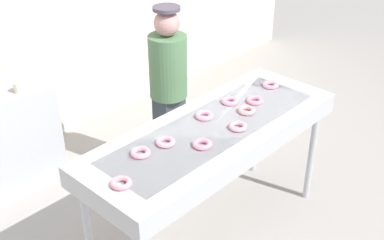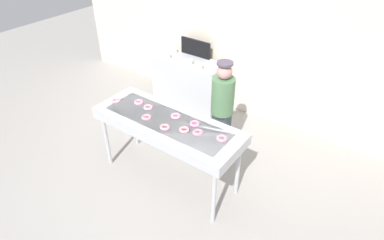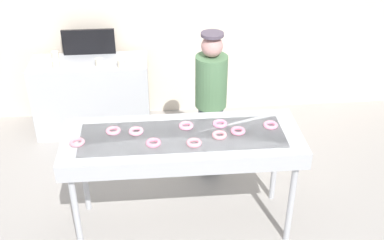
{
  "view_description": "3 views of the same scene",
  "coord_description": "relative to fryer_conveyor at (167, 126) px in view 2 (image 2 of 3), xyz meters",
  "views": [
    {
      "loc": [
        -2.31,
        -1.95,
        2.8
      ],
      "look_at": [
        0.12,
        0.33,
        0.89
      ],
      "focal_mm": 46.15,
      "sensor_mm": 36.0,
      "label": 1
    },
    {
      "loc": [
        2.33,
        -2.68,
        3.48
      ],
      "look_at": [
        0.16,
        0.34,
        0.9
      ],
      "focal_mm": 30.75,
      "sensor_mm": 36.0,
      "label": 2
    },
    {
      "loc": [
        -0.22,
        -3.46,
        3.27
      ],
      "look_at": [
        0.11,
        0.25,
        1.02
      ],
      "focal_mm": 44.47,
      "sensor_mm": 36.0,
      "label": 3
    }
  ],
  "objects": [
    {
      "name": "ground_plane",
      "position": [
        0.0,
        0.0,
        -0.93
      ],
      "size": [
        16.0,
        16.0,
        0.0
      ],
      "primitive_type": "plane",
      "color": "#9E9993"
    },
    {
      "name": "back_wall",
      "position": [
        0.0,
        2.29,
        0.6
      ],
      "size": [
        8.0,
        0.12,
        3.08
      ],
      "primitive_type": "cube",
      "color": "beige",
      "rests_on": "ground"
    },
    {
      "name": "fryer_conveyor",
      "position": [
        0.0,
        0.0,
        0.0
      ],
      "size": [
        2.09,
        0.76,
        1.02
      ],
      "color": "#B7BABF",
      "rests_on": "ground"
    },
    {
      "name": "strawberry_donut_0",
      "position": [
        0.35,
        0.14,
        0.1
      ],
      "size": [
        0.18,
        0.18,
        0.03
      ],
      "primitive_type": "torus",
      "rotation": [
        0.0,
        0.0,
        0.81
      ],
      "color": "pink",
      "rests_on": "fryer_conveyor"
    },
    {
      "name": "strawberry_donut_1",
      "position": [
        -0.4,
        0.08,
        0.1
      ],
      "size": [
        0.15,
        0.15,
        0.03
      ],
      "primitive_type": "torus",
      "rotation": [
        0.0,
        0.0,
        1.38
      ],
      "color": "pink",
      "rests_on": "fryer_conveyor"
    },
    {
      "name": "strawberry_donut_2",
      "position": [
        0.04,
        0.13,
        0.1
      ],
      "size": [
        0.14,
        0.14,
        0.03
      ],
      "primitive_type": "torus",
      "rotation": [
        0.0,
        0.0,
        3.07
      ],
      "color": "pink",
      "rests_on": "fryer_conveyor"
    },
    {
      "name": "strawberry_donut_3",
      "position": [
        0.49,
        0.01,
        0.1
      ],
      "size": [
        0.14,
        0.14,
        0.03
      ],
      "primitive_type": "torus",
      "rotation": [
        0.0,
        0.0,
        3.04
      ],
      "color": "pink",
      "rests_on": "fryer_conveyor"
    },
    {
      "name": "strawberry_donut_4",
      "position": [
        -0.6,
        0.1,
        0.1
      ],
      "size": [
        0.14,
        0.14,
        0.03
      ],
      "primitive_type": "torus",
      "rotation": [
        0.0,
        0.0,
        1.52
      ],
      "color": "pink",
      "rests_on": "fryer_conveyor"
    },
    {
      "name": "strawberry_donut_5",
      "position": [
        -0.25,
        -0.12,
        0.1
      ],
      "size": [
        0.18,
        0.18,
        0.03
      ],
      "primitive_type": "torus",
      "rotation": [
        0.0,
        0.0,
        2.26
      ],
      "color": "pink",
      "rests_on": "fryer_conveyor"
    },
    {
      "name": "strawberry_donut_6",
      "position": [
        0.09,
        -0.15,
        0.1
      ],
      "size": [
        0.18,
        0.18,
        0.03
      ],
      "primitive_type": "torus",
      "rotation": [
        0.0,
        0.0,
        0.8
      ],
      "color": "pink",
      "rests_on": "fryer_conveyor"
    },
    {
      "name": "strawberry_donut_7",
      "position": [
        -0.9,
        -0.05,
        0.1
      ],
      "size": [
        0.15,
        0.15,
        0.03
      ],
      "primitive_type": "torus",
      "rotation": [
        0.0,
        0.0,
        1.8
      ],
      "color": "pink",
      "rests_on": "fryer_conveyor"
    },
    {
      "name": "strawberry_donut_8",
      "position": [
        0.32,
        -0.05,
        0.1
      ],
      "size": [
        0.16,
        0.16,
        0.03
      ],
      "primitive_type": "torus",
      "rotation": [
        0.0,
        0.0,
        0.29
      ],
      "color": "pink",
      "rests_on": "fryer_conveyor"
    },
    {
      "name": "strawberry_donut_9",
      "position": [
        0.8,
        0.08,
        0.1
      ],
      "size": [
        0.13,
        0.13,
        0.03
      ],
      "primitive_type": "torus",
      "rotation": [
        0.0,
        0.0,
        3.11
      ],
      "color": "pink",
      "rests_on": "fryer_conveyor"
    },
    {
      "name": "worker_baker",
      "position": [
        0.35,
        0.82,
        -0.01
      ],
      "size": [
        0.33,
        0.33,
        1.64
      ],
      "rotation": [
        0.0,
        0.0,
        3.22
      ],
      "color": "#2D383F",
      "rests_on": "ground"
    },
    {
      "name": "prep_counter",
      "position": [
        -1.0,
        1.84,
        -0.46
      ],
      "size": [
        1.39,
        0.55,
        0.94
      ],
      "primitive_type": "cube",
      "color": "#B7BABF",
      "rests_on": "ground"
    },
    {
      "name": "paper_cup_0",
      "position": [
        -1.4,
        1.95,
        0.05
      ],
      "size": [
        0.09,
        0.09,
        0.09
      ],
      "primitive_type": "cylinder",
      "color": "beige",
      "rests_on": "prep_counter"
    },
    {
      "name": "paper_cup_1",
      "position": [
        -0.86,
        1.7,
        0.05
      ],
      "size": [
        0.09,
        0.09,
        0.09
      ],
      "primitive_type": "cylinder",
      "color": "beige",
      "rests_on": "prep_counter"
    },
    {
      "name": "paper_cup_2",
      "position": [
        -1.35,
        1.68,
        0.05
      ],
      "size": [
        0.09,
        0.09,
        0.09
      ],
      "primitive_type": "cylinder",
      "color": "beige",
      "rests_on": "prep_counter"
    },
    {
      "name": "paper_cup_3",
      "position": [
        -0.6,
        1.64,
        0.05
      ],
      "size": [
        0.09,
        0.09,
        0.09
      ],
      "primitive_type": "cylinder",
      "color": "beige",
      "rests_on": "prep_counter"
    },
    {
      "name": "menu_display",
      "position": [
        -1.0,
        2.06,
        0.16
      ],
      "size": [
        0.63,
        0.04,
        0.31
      ],
      "primitive_type": "cube",
      "color": "black",
      "rests_on": "prep_counter"
    }
  ]
}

